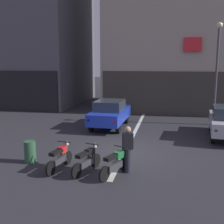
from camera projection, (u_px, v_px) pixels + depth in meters
ground_plane at (124, 153)px, 11.89m from camera, size 120.00×120.00×0.00m
lane_centre_line at (139, 123)px, 17.66m from camera, size 0.20×18.00×0.01m
building_corner_left at (26, 8)px, 25.54m from camera, size 10.29×10.08×17.66m
building_mid_block at (174, 12)px, 22.99m from camera, size 10.70×8.78×15.96m
car_blue_crossing_near at (110, 113)px, 16.38m from camera, size 1.87×4.15×1.64m
street_lamp at (217, 63)px, 16.55m from camera, size 0.36×0.36×6.16m
motorcycle_red_row_leftmost at (60, 157)px, 9.95m from camera, size 0.55×1.66×0.98m
motorcycle_black_row_left_mid at (87, 160)px, 9.70m from camera, size 0.69×1.60×0.98m
motorcycle_green_row_centre at (115, 163)px, 9.41m from camera, size 0.79×1.54×0.98m
person_by_motorcycles at (128, 149)px, 9.64m from camera, size 0.41×0.33×1.67m
trash_bin at (30, 152)px, 10.68m from camera, size 0.44×0.44×0.85m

